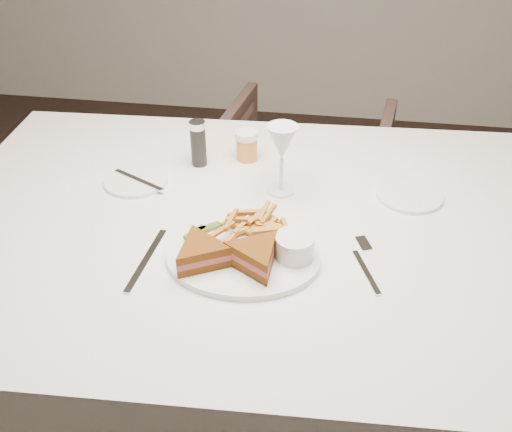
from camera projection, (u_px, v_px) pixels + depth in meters
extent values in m
cube|color=silver|center=(259.00, 335.00, 1.51)|extent=(1.55, 1.08, 0.75)
imported|color=#4E3730|center=(301.00, 178.00, 2.25)|extent=(0.70, 0.67, 0.65)
ellipsoid|color=white|center=(243.00, 257.00, 1.18)|extent=(0.33, 0.27, 0.01)
cube|color=silver|center=(146.00, 260.00, 1.18)|extent=(0.03, 0.21, 0.00)
cylinder|color=white|center=(136.00, 180.00, 1.42)|extent=(0.16, 0.16, 0.01)
cylinder|color=white|center=(409.00, 195.00, 1.37)|extent=(0.16, 0.16, 0.01)
cylinder|color=black|center=(198.00, 143.00, 1.46)|extent=(0.04, 0.04, 0.12)
cylinder|color=orange|center=(247.00, 146.00, 1.50)|extent=(0.06, 0.06, 0.08)
cube|color=#486423|center=(208.00, 228.00, 1.24)|extent=(0.05, 0.05, 0.01)
cube|color=#486423|center=(195.00, 233.00, 1.22)|extent=(0.04, 0.06, 0.01)
cylinder|color=white|center=(295.00, 247.00, 1.15)|extent=(0.08, 0.08, 0.05)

